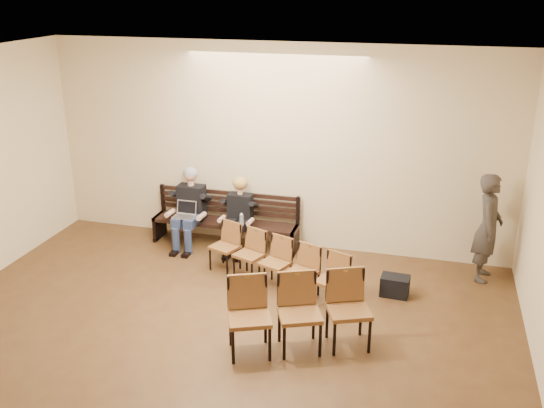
{
  "coord_description": "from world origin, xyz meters",
  "views": [
    {
      "loc": [
        2.56,
        -4.6,
        4.43
      ],
      "look_at": [
        0.2,
        4.05,
        1.09
      ],
      "focal_mm": 40.0,
      "sensor_mm": 36.0,
      "label": 1
    }
  ],
  "objects_px": {
    "seated_man": "(190,207)",
    "chair_row_back": "(275,263)",
    "water_bottle": "(242,226)",
    "passerby": "(489,220)",
    "laptop": "(184,218)",
    "bench": "(225,233)",
    "bag": "(395,286)",
    "seated_woman": "(239,218)",
    "chair_row_front": "(300,315)"
  },
  "relations": [
    {
      "from": "bench",
      "to": "seated_man",
      "type": "distance_m",
      "value": 0.77
    },
    {
      "from": "laptop",
      "to": "water_bottle",
      "type": "relative_size",
      "value": 1.62
    },
    {
      "from": "seated_man",
      "to": "chair_row_back",
      "type": "bearing_deg",
      "value": -31.91
    },
    {
      "from": "seated_woman",
      "to": "passerby",
      "type": "distance_m",
      "value": 4.04
    },
    {
      "from": "seated_woman",
      "to": "bag",
      "type": "height_order",
      "value": "seated_woman"
    },
    {
      "from": "seated_man",
      "to": "seated_woman",
      "type": "bearing_deg",
      "value": 0.0
    },
    {
      "from": "seated_man",
      "to": "seated_woman",
      "type": "height_order",
      "value": "seated_man"
    },
    {
      "from": "passerby",
      "to": "seated_woman",
      "type": "bearing_deg",
      "value": 97.63
    },
    {
      "from": "bench",
      "to": "water_bottle",
      "type": "height_order",
      "value": "water_bottle"
    },
    {
      "from": "passerby",
      "to": "chair_row_front",
      "type": "height_order",
      "value": "passerby"
    },
    {
      "from": "chair_row_back",
      "to": "water_bottle",
      "type": "bearing_deg",
      "value": 153.78
    },
    {
      "from": "laptop",
      "to": "water_bottle",
      "type": "height_order",
      "value": "laptop"
    },
    {
      "from": "bench",
      "to": "chair_row_back",
      "type": "xyz_separation_m",
      "value": [
        1.25,
        -1.27,
        0.17
      ]
    },
    {
      "from": "passerby",
      "to": "bench",
      "type": "bearing_deg",
      "value": 96.05
    },
    {
      "from": "chair_row_front",
      "to": "water_bottle",
      "type": "bearing_deg",
      "value": 99.39
    },
    {
      "from": "seated_woman",
      "to": "passerby",
      "type": "xyz_separation_m",
      "value": [
        4.02,
        -0.01,
        0.4
      ]
    },
    {
      "from": "seated_woman",
      "to": "laptop",
      "type": "height_order",
      "value": "seated_woman"
    },
    {
      "from": "bench",
      "to": "laptop",
      "type": "height_order",
      "value": "laptop"
    },
    {
      "from": "bench",
      "to": "bag",
      "type": "height_order",
      "value": "bench"
    },
    {
      "from": "seated_man",
      "to": "chair_row_back",
      "type": "relative_size",
      "value": 0.58
    },
    {
      "from": "bench",
      "to": "passerby",
      "type": "xyz_separation_m",
      "value": [
        4.32,
        -0.13,
        0.76
      ]
    },
    {
      "from": "laptop",
      "to": "chair_row_front",
      "type": "bearing_deg",
      "value": -33.13
    },
    {
      "from": "water_bottle",
      "to": "chair_row_back",
      "type": "relative_size",
      "value": 0.09
    },
    {
      "from": "passerby",
      "to": "chair_row_back",
      "type": "xyz_separation_m",
      "value": [
        -3.07,
        -1.14,
        -0.59
      ]
    },
    {
      "from": "seated_man",
      "to": "water_bottle",
      "type": "bearing_deg",
      "value": -14.97
    },
    {
      "from": "laptop",
      "to": "bag",
      "type": "distance_m",
      "value": 3.75
    },
    {
      "from": "chair_row_front",
      "to": "laptop",
      "type": "bearing_deg",
      "value": 113.48
    },
    {
      "from": "laptop",
      "to": "bag",
      "type": "relative_size",
      "value": 0.86
    },
    {
      "from": "bag",
      "to": "laptop",
      "type": "bearing_deg",
      "value": 169.07
    },
    {
      "from": "passerby",
      "to": "bag",
      "type": "bearing_deg",
      "value": 133.58
    },
    {
      "from": "seated_woman",
      "to": "bag",
      "type": "relative_size",
      "value": 2.86
    },
    {
      "from": "bag",
      "to": "passerby",
      "type": "relative_size",
      "value": 0.21
    },
    {
      "from": "laptop",
      "to": "bag",
      "type": "bearing_deg",
      "value": -0.78
    },
    {
      "from": "water_bottle",
      "to": "chair_row_back",
      "type": "height_order",
      "value": "chair_row_back"
    },
    {
      "from": "seated_man",
      "to": "chair_row_front",
      "type": "xyz_separation_m",
      "value": [
        2.58,
        -2.68,
        -0.2
      ]
    },
    {
      "from": "seated_woman",
      "to": "seated_man",
      "type": "bearing_deg",
      "value": 180.0
    },
    {
      "from": "chair_row_back",
      "to": "seated_woman",
      "type": "bearing_deg",
      "value": 150.55
    },
    {
      "from": "water_bottle",
      "to": "chair_row_front",
      "type": "bearing_deg",
      "value": -57.36
    },
    {
      "from": "passerby",
      "to": "chair_row_back",
      "type": "height_order",
      "value": "passerby"
    },
    {
      "from": "seated_man",
      "to": "chair_row_back",
      "type": "height_order",
      "value": "seated_man"
    },
    {
      "from": "seated_man",
      "to": "chair_row_back",
      "type": "distance_m",
      "value": 2.2
    },
    {
      "from": "bench",
      "to": "chair_row_front",
      "type": "xyz_separation_m",
      "value": [
        1.98,
        -2.8,
        0.27
      ]
    },
    {
      "from": "water_bottle",
      "to": "passerby",
      "type": "xyz_separation_m",
      "value": [
        3.88,
        0.26,
        0.43
      ]
    },
    {
      "from": "bag",
      "to": "chair_row_front",
      "type": "height_order",
      "value": "chair_row_front"
    },
    {
      "from": "passerby",
      "to": "chair_row_front",
      "type": "relative_size",
      "value": 1.11
    },
    {
      "from": "seated_woman",
      "to": "water_bottle",
      "type": "height_order",
      "value": "seated_woman"
    },
    {
      "from": "bench",
      "to": "laptop",
      "type": "distance_m",
      "value": 0.8
    },
    {
      "from": "bench",
      "to": "seated_woman",
      "type": "height_order",
      "value": "seated_woman"
    },
    {
      "from": "seated_woman",
      "to": "passerby",
      "type": "height_order",
      "value": "passerby"
    },
    {
      "from": "bag",
      "to": "passerby",
      "type": "height_order",
      "value": "passerby"
    }
  ]
}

